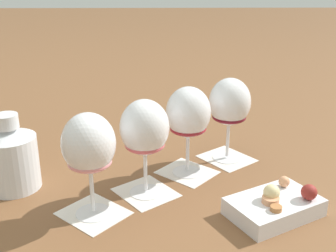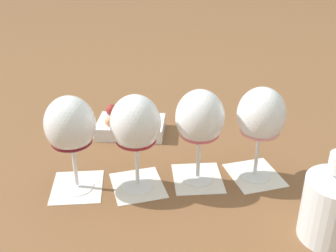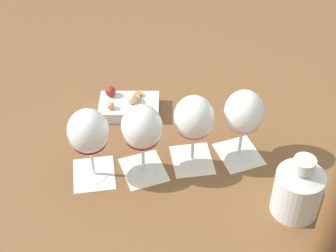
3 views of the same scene
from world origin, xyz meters
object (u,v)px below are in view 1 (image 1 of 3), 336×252
object	(u,v)px
ceramic_vase	(11,157)
wine_glass_3	(230,105)
wine_glass_1	(145,131)
wine_glass_0	(89,147)
wine_glass_2	(188,116)
snack_dish	(275,205)

from	to	relation	value
ceramic_vase	wine_glass_3	bearing A→B (deg)	-74.35
wine_glass_1	wine_glass_0	bearing A→B (deg)	128.45
wine_glass_1	ceramic_vase	xyz separation A→B (m)	(0.03, 0.27, -0.07)
wine_glass_1	wine_glass_2	world-z (taller)	same
ceramic_vase	snack_dish	xyz separation A→B (m)	(-0.11, -0.51, -0.05)
wine_glass_0	wine_glass_3	xyz separation A→B (m)	(0.23, -0.28, -0.00)
snack_dish	wine_glass_3	bearing A→B (deg)	12.04
wine_glass_0	wine_glass_2	xyz separation A→B (m)	(0.16, -0.18, 0.00)
wine_glass_1	ceramic_vase	world-z (taller)	wine_glass_1
wine_glass_1	snack_dish	xyz separation A→B (m)	(-0.09, -0.24, -0.11)
wine_glass_3	snack_dish	bearing A→B (deg)	-167.96
wine_glass_1	wine_glass_2	xyz separation A→B (m)	(0.09, -0.09, 0.00)
wine_glass_1	wine_glass_3	distance (m)	0.25
wine_glass_0	ceramic_vase	bearing A→B (deg)	59.62
wine_glass_1	wine_glass_3	xyz separation A→B (m)	(0.16, -0.19, 0.00)
wine_glass_2	wine_glass_3	world-z (taller)	same
wine_glass_1	snack_dish	size ratio (longest dim) A/B	1.01
wine_glass_2	wine_glass_3	size ratio (longest dim) A/B	1.00
wine_glass_0	ceramic_vase	size ratio (longest dim) A/B	1.22
wine_glass_2	wine_glass_3	bearing A→B (deg)	-54.45
wine_glass_1	snack_dish	bearing A→B (deg)	-109.57
wine_glass_0	snack_dish	world-z (taller)	wine_glass_0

